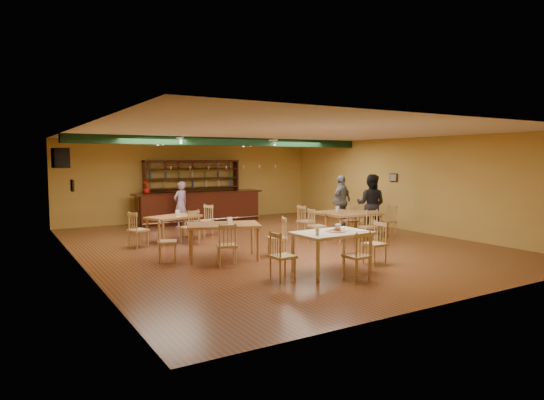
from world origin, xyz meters
TOP-DOWN VIEW (x-y plane):
  - floor at (0.00, 0.00)m, footprint 12.00×12.00m
  - ceiling_beam at (0.00, 2.80)m, footprint 10.00×0.30m
  - track_rail_left at (-1.80, 3.40)m, footprint 0.05×2.50m
  - track_rail_right at (1.40, 3.40)m, footprint 0.05×2.50m
  - ac_unit at (-4.80, 4.20)m, footprint 0.34×0.70m
  - picture_left at (-4.97, 1.00)m, footprint 0.04×0.34m
  - picture_right at (4.97, 0.50)m, footprint 0.04×0.34m
  - bar_counter at (-0.09, 5.15)m, footprint 4.77×0.85m
  - back_bar_hutch at (-0.09, 5.78)m, footprint 3.69×0.40m
  - poinsettia at (-2.03, 5.15)m, footprint 0.32×0.32m
  - dining_table_a at (-2.22, 1.84)m, footprint 1.64×1.29m
  - dining_table_b at (2.60, 0.68)m, footprint 1.41×0.90m
  - dining_table_c at (-2.04, -1.06)m, footprint 1.89×1.48m
  - dining_table_d at (2.35, -0.53)m, footprint 1.63×1.09m
  - near_table at (-0.64, -3.32)m, footprint 1.57×1.03m
  - pizza_tray at (-0.53, -3.32)m, footprint 0.47×0.47m
  - parmesan_shaker at (-1.13, -3.48)m, footprint 0.08×0.08m
  - napkin_stack at (-0.25, -3.10)m, footprint 0.20×0.15m
  - pizza_server at (-0.36, -3.26)m, footprint 0.30×0.27m
  - side_plate at (-0.03, -3.54)m, footprint 0.23×0.23m
  - patron_bar at (-1.11, 4.33)m, footprint 0.67×0.56m
  - patron_right_a at (3.40, -0.12)m, footprint 1.10×1.14m
  - patron_right_b at (3.55, 1.47)m, footprint 1.13×0.77m

SIDE VIEW (x-z plane):
  - floor at x=0.00m, z-range 0.00..0.00m
  - dining_table_b at x=2.60m, z-range 0.00..0.68m
  - dining_table_a at x=-2.22m, z-range 0.00..0.72m
  - dining_table_d at x=2.35m, z-range 0.00..0.77m
  - dining_table_c at x=-2.04m, z-range 0.00..0.83m
  - near_table at x=-0.64m, z-range 0.00..0.83m
  - bar_counter at x=-0.09m, z-range 0.00..1.13m
  - patron_bar at x=-1.11m, z-range 0.00..1.57m
  - side_plate at x=-0.03m, z-range 0.83..0.84m
  - pizza_tray at x=-0.53m, z-range 0.83..0.84m
  - napkin_stack at x=-0.25m, z-range 0.83..0.86m
  - pizza_server at x=-0.36m, z-range 0.84..0.85m
  - parmesan_shaker at x=-1.13m, z-range 0.83..0.94m
  - patron_right_b at x=3.55m, z-range 0.00..1.78m
  - patron_right_a at x=3.40m, z-range 0.00..1.86m
  - back_bar_hutch at x=-0.09m, z-range 0.00..2.28m
  - poinsettia at x=-2.03m, z-range 1.13..1.58m
  - picture_left at x=-4.97m, z-range 1.56..1.84m
  - picture_right at x=4.97m, z-range 1.56..1.84m
  - ac_unit at x=-4.80m, z-range 2.11..2.59m
  - ceiling_beam at x=0.00m, z-range 2.75..3.00m
  - track_rail_left at x=-1.80m, z-range 2.92..2.96m
  - track_rail_right at x=1.40m, z-range 2.92..2.96m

